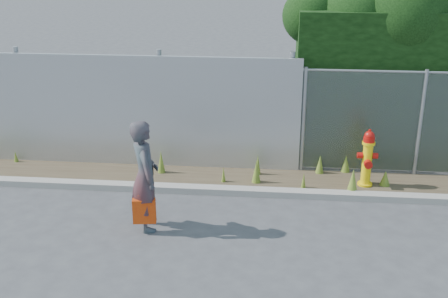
% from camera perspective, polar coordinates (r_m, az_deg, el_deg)
% --- Properties ---
extents(ground, '(80.00, 80.00, 0.00)m').
position_cam_1_polar(ground, '(8.38, 1.12, -9.89)').
color(ground, '#3D3D40').
rests_on(ground, ground).
extents(curb, '(16.00, 0.22, 0.12)m').
position_cam_1_polar(curb, '(9.94, 1.95, -4.32)').
color(curb, gray).
rests_on(curb, ground).
extents(weed_strip, '(16.00, 1.32, 0.55)m').
position_cam_1_polar(weed_strip, '(10.55, -1.89, -2.40)').
color(weed_strip, '#433626').
rests_on(weed_strip, ground).
extents(corrugated_fence, '(8.50, 0.21, 2.30)m').
position_cam_1_polar(corrugated_fence, '(11.33, -14.21, 3.86)').
color(corrugated_fence, '#A1A3A8').
rests_on(corrugated_fence, ground).
extents(fire_hydrant, '(0.36, 0.33, 1.09)m').
position_cam_1_polar(fire_hydrant, '(10.41, 14.35, -1.01)').
color(fire_hydrant, yellow).
rests_on(fire_hydrant, ground).
extents(woman, '(0.63, 0.75, 1.75)m').
position_cam_1_polar(woman, '(8.60, -8.03, -2.70)').
color(woman, '#0E545B').
rests_on(woman, ground).
extents(red_tote_bag, '(0.35, 0.13, 0.46)m').
position_cam_1_polar(red_tote_bag, '(8.66, -8.10, -6.24)').
color(red_tote_bag, red).
extents(black_shoulder_bag, '(0.21, 0.09, 0.16)m').
position_cam_1_polar(black_shoulder_bag, '(8.69, -7.90, -2.18)').
color(black_shoulder_bag, black).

